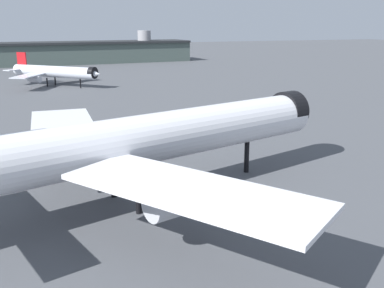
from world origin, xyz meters
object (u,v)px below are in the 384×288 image
Objects in this scene: traffic_cone_wingtip at (241,134)px; service_truck_front at (203,123)px; airliner_near_gate at (141,141)px; airliner_far_taxiway at (54,72)px.

service_truck_front is at bearing 129.40° from traffic_cone_wingtip.
airliner_near_gate is 113.42m from airliner_far_taxiway.
traffic_cone_wingtip is at bearing -26.60° from airliner_far_taxiway.
airliner_near_gate is at bearing -137.43° from traffic_cone_wingtip.
airliner_far_taxiway is 52.17× the size of traffic_cone_wingtip.
airliner_far_taxiway is 85.07m from service_truck_front.
traffic_cone_wingtip is at bearing -54.94° from service_truck_front.
airliner_near_gate is 38.98m from service_truck_front.
airliner_far_taxiway is at bearing 108.26° from traffic_cone_wingtip.
traffic_cone_wingtip is (5.50, -6.70, -1.28)m from service_truck_front.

